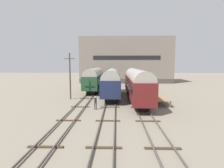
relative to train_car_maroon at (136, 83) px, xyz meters
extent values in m
plane|color=slate|center=(-4.20, -2.07, -2.98)|extent=(200.00, 200.00, 0.00)
cube|color=#4C4742|center=(-9.12, -2.07, -2.80)|extent=(0.08, 60.00, 0.16)
cube|color=#4C4742|center=(-7.69, -2.07, -2.80)|extent=(0.08, 60.00, 0.16)
cube|color=#3D2D1E|center=(-8.41, -17.07, -2.93)|extent=(2.60, 0.24, 0.10)
cube|color=#3D2D1E|center=(-8.41, -11.07, -2.93)|extent=(2.60, 0.24, 0.10)
cube|color=#3D2D1E|center=(-8.41, -5.07, -2.93)|extent=(2.60, 0.24, 0.10)
cube|color=#3D2D1E|center=(-8.41, 0.93, -2.93)|extent=(2.60, 0.24, 0.10)
cube|color=#3D2D1E|center=(-8.41, 6.93, -2.93)|extent=(2.60, 0.24, 0.10)
cube|color=#3D2D1E|center=(-8.41, 12.93, -2.93)|extent=(2.60, 0.24, 0.10)
cube|color=#3D2D1E|center=(-8.41, 18.93, -2.93)|extent=(2.60, 0.24, 0.10)
cube|color=#3D2D1E|center=(-8.41, 24.93, -2.93)|extent=(2.60, 0.24, 0.10)
cube|color=#4C4742|center=(-4.92, -2.07, -2.80)|extent=(0.08, 60.00, 0.16)
cube|color=#4C4742|center=(-3.49, -2.07, -2.80)|extent=(0.08, 60.00, 0.16)
cube|color=#3D2D1E|center=(-4.20, -17.07, -2.93)|extent=(2.60, 0.24, 0.10)
cube|color=#3D2D1E|center=(-4.20, -11.07, -2.93)|extent=(2.60, 0.24, 0.10)
cube|color=#3D2D1E|center=(-4.20, -5.07, -2.93)|extent=(2.60, 0.24, 0.10)
cube|color=#3D2D1E|center=(-4.20, 0.93, -2.93)|extent=(2.60, 0.24, 0.10)
cube|color=#3D2D1E|center=(-4.20, 6.93, -2.93)|extent=(2.60, 0.24, 0.10)
cube|color=#3D2D1E|center=(-4.20, 12.93, -2.93)|extent=(2.60, 0.24, 0.10)
cube|color=#3D2D1E|center=(-4.20, 18.93, -2.93)|extent=(2.60, 0.24, 0.10)
cube|color=#3D2D1E|center=(-4.20, 24.93, -2.93)|extent=(2.60, 0.24, 0.10)
cube|color=#4C4742|center=(-0.72, -2.07, -2.80)|extent=(0.08, 60.00, 0.16)
cube|color=#4C4742|center=(0.72, -2.07, -2.80)|extent=(0.08, 60.00, 0.16)
cube|color=#3D2D1E|center=(0.00, -17.07, -2.93)|extent=(2.60, 0.24, 0.10)
cube|color=#3D2D1E|center=(0.00, -11.07, -2.93)|extent=(2.60, 0.24, 0.10)
cube|color=#3D2D1E|center=(0.00, -5.07, -2.93)|extent=(2.60, 0.24, 0.10)
cube|color=#3D2D1E|center=(0.00, 0.93, -2.93)|extent=(2.60, 0.24, 0.10)
cube|color=#3D2D1E|center=(0.00, 6.93, -2.93)|extent=(2.60, 0.24, 0.10)
cube|color=#3D2D1E|center=(0.00, 12.93, -2.93)|extent=(2.60, 0.24, 0.10)
cube|color=#3D2D1E|center=(0.00, 18.93, -2.93)|extent=(2.60, 0.24, 0.10)
cube|color=#3D2D1E|center=(0.00, 24.93, -2.93)|extent=(2.60, 0.24, 0.10)
cube|color=black|center=(0.00, 6.12, -2.48)|extent=(1.80, 2.40, 1.00)
cube|color=black|center=(0.00, -6.12, -2.48)|extent=(1.80, 2.40, 1.00)
cube|color=#5B1919|center=(0.00, 0.00, -0.55)|extent=(2.83, 18.84, 2.86)
cube|color=black|center=(0.00, 0.00, -0.21)|extent=(2.87, 17.34, 1.03)
cylinder|color=gray|center=(0.00, 0.00, 0.87)|extent=(2.69, 18.47, 2.69)
cube|color=black|center=(-8.41, 16.40, -2.48)|extent=(1.80, 2.40, 1.00)
cube|color=black|center=(-8.41, 5.88, -2.48)|extent=(1.80, 2.40, 1.00)
cube|color=#1E4228|center=(-8.41, 11.14, -0.64)|extent=(3.05, 16.20, 2.68)
cube|color=black|center=(-8.41, 11.14, -0.32)|extent=(3.09, 14.90, 0.96)
cylinder|color=gray|center=(-8.41, 11.14, 0.70)|extent=(2.89, 15.87, 2.89)
cube|color=black|center=(-4.20, 8.03, -2.48)|extent=(1.80, 2.40, 1.00)
cube|color=black|center=(-4.20, -1.79, -2.48)|extent=(1.80, 2.40, 1.00)
cube|color=#192342|center=(-4.20, 3.12, -0.65)|extent=(3.08, 15.11, 2.66)
cube|color=black|center=(-4.20, 3.12, -0.33)|extent=(3.12, 13.90, 0.96)
cylinder|color=gray|center=(-4.20, 3.12, 0.68)|extent=(2.92, 14.81, 2.92)
cube|color=#8C704C|center=(2.82, 1.77, -2.07)|extent=(3.01, 13.94, 0.10)
cylinder|color=brown|center=(1.47, -5.05, -2.55)|extent=(0.20, 0.20, 0.86)
cylinder|color=brown|center=(4.18, -5.05, -2.55)|extent=(0.20, 0.20, 0.86)
cylinder|color=brown|center=(1.47, 8.59, -2.55)|extent=(0.20, 0.20, 0.86)
cylinder|color=brown|center=(4.18, 8.59, -2.55)|extent=(0.20, 0.20, 0.86)
cylinder|color=brown|center=(1.47, 1.77, -2.55)|extent=(0.20, 0.20, 0.86)
cylinder|color=brown|center=(4.18, 1.77, -2.55)|extent=(0.20, 0.20, 0.86)
cube|color=brown|center=(3.09, 1.50, -1.59)|extent=(1.40, 0.40, 0.06)
cube|color=brown|center=(3.09, 1.67, -1.34)|extent=(1.40, 0.06, 0.45)
cube|color=black|center=(2.49, 1.50, -1.82)|extent=(0.06, 0.40, 0.40)
cube|color=black|center=(3.68, 1.50, -1.82)|extent=(0.06, 0.40, 0.40)
cylinder|color=#282833|center=(-6.20, -6.26, -2.55)|extent=(0.12, 0.12, 0.86)
cylinder|color=#282833|center=(-6.00, -6.26, -2.55)|extent=(0.12, 0.12, 0.86)
cylinder|color=#232328|center=(-6.10, -6.26, -1.77)|extent=(0.32, 0.32, 0.72)
sphere|color=tan|center=(-6.10, -6.26, -1.29)|extent=(0.23, 0.23, 0.23)
cylinder|color=#473828|center=(-11.28, 0.64, 0.97)|extent=(0.24, 0.24, 7.90)
cube|color=#473828|center=(-11.28, 0.64, 3.97)|extent=(1.80, 0.12, 0.12)
cube|color=#46403A|center=(-0.25, 31.84, -2.24)|extent=(29.93, 11.51, 1.48)
cube|color=slate|center=(-0.25, 31.84, 5.14)|extent=(29.93, 11.51, 13.30)
cube|color=black|center=(-0.25, 26.04, 5.14)|extent=(20.95, 0.10, 1.20)
camera|label=1|loc=(-3.28, -28.94, 2.98)|focal=28.00mm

